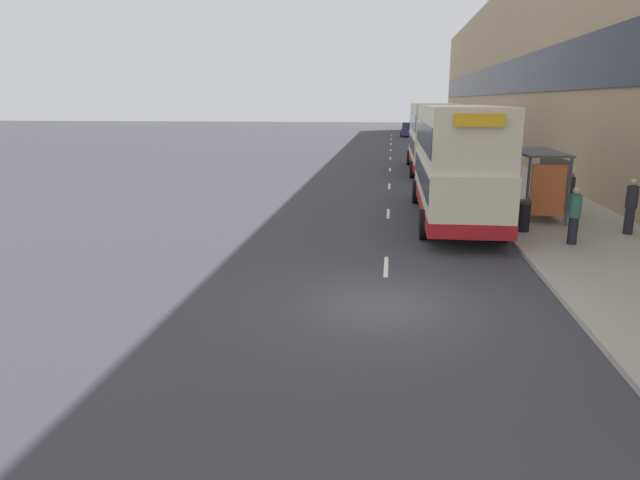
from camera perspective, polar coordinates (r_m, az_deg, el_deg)
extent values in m
plane|color=#38383D|center=(12.99, 6.47, -6.52)|extent=(220.00, 220.00, 0.00)
cube|color=#A39E93|center=(51.29, 14.43, 8.43)|extent=(5.00, 93.00, 0.14)
cube|color=tan|center=(51.81, 19.46, 15.76)|extent=(3.00, 93.00, 13.87)
cube|color=black|center=(51.49, 17.67, 15.13)|extent=(0.12, 89.28, 2.50)
cube|color=silver|center=(15.93, 6.62, -2.65)|extent=(0.12, 2.00, 0.01)
cube|color=silver|center=(23.37, 6.83, 2.64)|extent=(0.12, 2.00, 0.01)
cube|color=silver|center=(30.91, 6.94, 5.36)|extent=(0.12, 2.00, 0.01)
cube|color=silver|center=(38.49, 7.01, 7.01)|extent=(0.12, 2.00, 0.01)
cube|color=silver|center=(46.10, 7.05, 8.12)|extent=(0.12, 2.00, 0.01)
cube|color=silver|center=(53.71, 7.08, 8.91)|extent=(0.12, 2.00, 0.01)
cube|color=silver|center=(61.34, 7.11, 9.51)|extent=(0.12, 2.00, 0.01)
cube|color=silver|center=(68.97, 7.13, 9.97)|extent=(0.12, 2.00, 0.01)
cube|color=silver|center=(76.60, 7.14, 10.34)|extent=(0.12, 2.00, 0.01)
cube|color=#4C4C51|center=(23.56, 20.91, 8.25)|extent=(1.60, 4.20, 0.08)
cylinder|color=#4C4C51|center=(21.60, 20.04, 4.58)|extent=(0.10, 0.10, 2.40)
cylinder|color=#4C4C51|center=(25.48, 18.10, 6.02)|extent=(0.10, 0.10, 2.40)
cylinder|color=#4C4C51|center=(21.96, 23.61, 4.40)|extent=(0.10, 0.10, 2.40)
cylinder|color=#4C4C51|center=(25.78, 21.17, 5.86)|extent=(0.10, 0.10, 2.40)
cube|color=#99A8B2|center=(23.84, 22.25, 5.47)|extent=(0.04, 3.68, 1.92)
cube|color=#D86633|center=(21.82, 21.81, 4.64)|extent=(1.19, 0.10, 1.82)
cube|color=maroon|center=(23.86, 21.07, 3.46)|extent=(0.36, 2.80, 0.08)
cube|color=beige|center=(22.36, 13.30, 5.55)|extent=(2.55, 10.67, 1.85)
cube|color=beige|center=(22.18, 13.58, 10.41)|extent=(2.50, 10.35, 1.95)
cube|color=#B2191E|center=(22.47, 13.20, 3.79)|extent=(2.58, 10.72, 0.45)
cube|color=#2D3847|center=(22.31, 13.35, 6.49)|extent=(2.58, 10.03, 0.81)
cube|color=#2D3847|center=(22.19, 13.56, 10.16)|extent=(2.55, 10.03, 0.94)
cube|color=yellow|center=(16.89, 15.66, 11.46)|extent=(1.40, 0.08, 0.36)
cylinder|color=black|center=(25.98, 9.57, 4.77)|extent=(0.30, 1.00, 1.00)
cylinder|color=black|center=(26.21, 15.16, 4.56)|extent=(0.30, 1.00, 1.00)
cylinder|color=black|center=(19.16, 10.37, 1.55)|extent=(0.30, 1.00, 1.00)
cylinder|color=black|center=(19.48, 17.87, 1.31)|extent=(0.30, 1.00, 1.00)
cube|color=beige|center=(37.83, 11.06, 8.90)|extent=(2.55, 10.94, 1.85)
cube|color=beige|center=(37.73, 11.19, 11.78)|extent=(2.50, 10.61, 1.95)
cube|color=#B2191E|center=(37.90, 11.01, 7.85)|extent=(2.58, 11.00, 0.45)
cube|color=#2D3847|center=(37.81, 11.08, 9.46)|extent=(2.58, 10.28, 0.81)
cube|color=#2D3847|center=(37.73, 11.19, 11.63)|extent=(2.55, 10.28, 0.94)
cube|color=yellow|center=(32.28, 11.90, 12.55)|extent=(1.40, 0.08, 0.36)
cylinder|color=black|center=(41.55, 8.90, 8.13)|extent=(0.30, 1.00, 1.00)
cylinder|color=black|center=(41.71, 12.43, 7.99)|extent=(0.30, 1.00, 1.00)
cylinder|color=black|center=(34.49, 9.22, 6.98)|extent=(0.30, 1.00, 1.00)
cylinder|color=black|center=(34.68, 13.47, 6.82)|extent=(0.30, 1.00, 1.00)
cube|color=navy|center=(74.56, 8.87, 10.73)|extent=(1.89, 4.35, 0.81)
cube|color=#2D3847|center=(74.30, 8.89, 11.29)|extent=(1.66, 2.09, 0.66)
cylinder|color=black|center=(75.90, 8.10, 10.50)|extent=(0.20, 0.60, 0.60)
cylinder|color=black|center=(75.96, 9.55, 10.45)|extent=(0.20, 0.60, 0.60)
cylinder|color=black|center=(73.21, 8.13, 10.39)|extent=(0.20, 0.60, 0.60)
cylinder|color=black|center=(73.26, 9.63, 10.33)|extent=(0.20, 0.60, 0.60)
cylinder|color=#23232D|center=(19.32, 23.95, 0.87)|extent=(0.29, 0.29, 0.85)
cylinder|color=#337260|center=(19.18, 24.18, 3.13)|extent=(0.35, 0.35, 0.71)
sphere|color=tan|center=(19.11, 24.31, 4.50)|extent=(0.23, 0.23, 0.23)
cylinder|color=#23232D|center=(21.61, 28.51, 1.68)|extent=(0.30, 0.30, 0.88)
cylinder|color=#26262D|center=(21.47, 28.75, 3.79)|extent=(0.37, 0.37, 0.73)
sphere|color=tan|center=(21.41, 28.90, 5.07)|extent=(0.24, 0.24, 0.24)
cylinder|color=#23232D|center=(24.68, 18.42, 3.91)|extent=(0.28, 0.28, 0.83)
cylinder|color=#997F51|center=(24.57, 18.55, 5.66)|extent=(0.34, 0.34, 0.69)
sphere|color=tan|center=(24.51, 18.63, 6.71)|extent=(0.22, 0.22, 0.22)
cylinder|color=#23232D|center=(28.21, 21.28, 4.88)|extent=(0.30, 0.30, 0.86)
cylinder|color=#997F51|center=(28.11, 21.42, 6.47)|extent=(0.36, 0.36, 0.72)
sphere|color=tan|center=(28.06, 21.51, 7.44)|extent=(0.23, 0.23, 0.23)
cylinder|color=#23232D|center=(25.05, 23.66, 3.51)|extent=(0.26, 0.26, 0.75)
cylinder|color=#26262D|center=(24.95, 23.81, 5.07)|extent=(0.31, 0.31, 0.63)
sphere|color=tan|center=(24.90, 23.90, 6.01)|extent=(0.20, 0.20, 0.20)
cylinder|color=black|center=(20.63, 19.56, 2.17)|extent=(0.52, 0.52, 0.95)
cylinder|color=#2D2D33|center=(20.54, 19.68, 3.60)|extent=(0.55, 0.55, 0.10)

